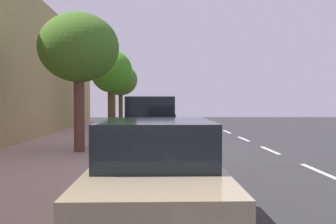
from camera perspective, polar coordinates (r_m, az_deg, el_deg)
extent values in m
plane|color=#2C2C2C|center=(14.35, 2.48, -5.55)|extent=(56.55, 56.55, 0.00)
cube|color=tan|center=(14.66, -14.74, -5.18)|extent=(4.05, 35.35, 0.14)
cube|color=gray|center=(14.35, -6.47, -5.28)|extent=(0.16, 35.35, 0.14)
cube|color=white|center=(31.11, 5.78, -1.67)|extent=(0.14, 2.20, 0.01)
cube|color=white|center=(26.96, 6.99, -2.18)|extent=(0.14, 2.20, 0.01)
cube|color=white|center=(22.83, 8.63, -2.88)|extent=(0.14, 2.20, 0.01)
cube|color=white|center=(18.73, 10.99, -3.88)|extent=(0.14, 2.20, 0.01)
cube|color=white|center=(14.69, 14.68, -5.42)|extent=(0.14, 2.20, 0.01)
cube|color=white|center=(10.78, 21.15, -8.05)|extent=(0.14, 2.20, 0.01)
cube|color=white|center=(14.31, -0.57, -5.55)|extent=(0.12, 35.35, 0.01)
cube|color=tan|center=(15.30, -23.23, 6.97)|extent=(0.50, 35.35, 6.51)
cube|color=#1E512D|center=(25.07, -1.92, -0.68)|extent=(1.99, 4.74, 0.90)
cube|color=black|center=(25.05, -1.92, 1.22)|extent=(1.73, 3.13, 0.76)
cylinder|color=black|center=(23.63, -3.96, -1.80)|extent=(0.23, 0.76, 0.76)
cylinder|color=black|center=(23.67, 0.27, -1.79)|extent=(0.23, 0.76, 0.76)
cylinder|color=black|center=(26.54, -3.87, -1.42)|extent=(0.23, 0.76, 0.76)
cylinder|color=black|center=(26.58, -0.09, -1.41)|extent=(0.23, 0.76, 0.76)
cube|color=black|center=(15.04, -2.42, -2.35)|extent=(2.10, 5.35, 0.80)
cube|color=black|center=(14.08, -2.56, 0.63)|extent=(1.77, 1.55, 0.80)
cube|color=black|center=(16.21, -2.27, -0.43)|extent=(1.93, 2.70, 0.12)
cylinder|color=black|center=(13.50, -6.50, -4.31)|extent=(0.24, 0.81, 0.80)
cylinder|color=black|center=(13.43, 1.19, -4.33)|extent=(0.24, 0.81, 0.80)
cylinder|color=black|center=(16.76, -5.30, -3.15)|extent=(0.24, 0.81, 0.80)
cylinder|color=black|center=(16.70, 0.88, -3.16)|extent=(0.24, 0.81, 0.80)
cube|color=tan|center=(5.69, -1.77, -10.52)|extent=(1.78, 4.41, 0.64)
cube|color=black|center=(5.59, -1.78, -4.30)|extent=(1.56, 2.11, 0.60)
cylinder|color=black|center=(7.13, -8.38, -10.27)|extent=(0.22, 0.66, 0.66)
cylinder|color=black|center=(7.12, 4.88, -10.26)|extent=(0.22, 0.66, 0.66)
torus|color=black|center=(21.03, -2.83, -2.31)|extent=(0.49, 0.56, 0.70)
torus|color=black|center=(20.26, -4.77, -2.46)|extent=(0.49, 0.56, 0.70)
cylinder|color=#A51414|center=(20.74, -3.54, -2.13)|extent=(0.45, 0.51, 0.52)
cylinder|color=#A51414|center=(20.47, -4.22, -2.20)|extent=(0.12, 0.13, 0.48)
cylinder|color=#A51414|center=(20.68, -3.64, -1.48)|extent=(0.50, 0.58, 0.05)
cylinder|color=#A51414|center=(20.39, -4.44, -2.66)|extent=(0.26, 0.29, 0.19)
cylinder|color=#A51414|center=(20.34, -4.54, -2.00)|extent=(0.20, 0.22, 0.33)
cylinder|color=#A51414|center=(20.99, -2.90, -1.86)|extent=(0.10, 0.11, 0.34)
cube|color=black|center=(20.41, -4.32, -1.44)|extent=(0.23, 0.25, 0.05)
cylinder|color=black|center=(20.95, -2.97, -1.25)|extent=(0.37, 0.32, 0.03)
cylinder|color=#C6B284|center=(21.03, -4.08, -2.08)|extent=(0.15, 0.15, 0.87)
cylinder|color=#C6B284|center=(21.16, -4.49, -2.05)|extent=(0.15, 0.15, 0.87)
cube|color=white|center=(21.06, -4.29, -0.05)|extent=(0.44, 0.42, 0.61)
cylinder|color=white|center=(20.89, -3.76, -0.15)|extent=(0.10, 0.10, 0.58)
cylinder|color=white|center=(21.24, -4.81, -0.12)|extent=(0.10, 0.10, 0.58)
sphere|color=tan|center=(21.05, -4.29, 1.11)|extent=(0.24, 0.24, 0.24)
sphere|color=navy|center=(21.05, -4.29, 1.23)|extent=(0.27, 0.27, 0.27)
cube|color=black|center=(20.91, -4.66, -0.01)|extent=(0.35, 0.33, 0.44)
cylinder|color=brown|center=(28.43, -6.94, 0.82)|extent=(0.30, 0.30, 2.50)
ellipsoid|color=#4B7326|center=(28.46, -6.95, 4.68)|extent=(2.43, 2.43, 2.24)
cylinder|color=#51421F|center=(22.52, -8.24, 0.83)|extent=(0.44, 0.44, 2.68)
ellipsoid|color=#3D871C|center=(22.58, -8.27, 5.89)|extent=(2.37, 2.37, 2.42)
cylinder|color=brown|center=(13.03, -12.87, 0.20)|extent=(0.34, 0.34, 2.68)
ellipsoid|color=#416E22|center=(13.14, -12.93, 9.20)|extent=(2.61, 2.61, 2.25)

